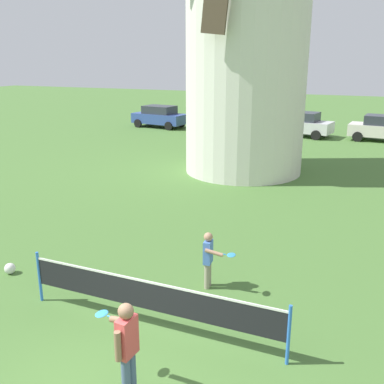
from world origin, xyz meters
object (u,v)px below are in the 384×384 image
player_far (209,257)px  parked_car_silver (299,124)px  player_near (126,344)px  parked_car_blue (160,116)px  parked_car_cream (384,128)px  stray_ball (10,268)px  windmill (248,5)px  parked_car_mustard (225,121)px  tennis_net (149,296)px

player_far → parked_car_silver: bearing=95.0°
player_near → parked_car_blue: 27.09m
parked_car_silver → parked_car_cream: same height
player_far → player_near: bearing=-88.9°
parked_car_silver → player_near: bearing=-85.6°
player_far → parked_car_silver: 21.02m
player_near → stray_ball: 5.21m
windmill → parked_car_mustard: bearing=113.6°
stray_ball → player_near: bearing=-26.5°
stray_ball → parked_car_blue: 23.22m
parked_car_mustard → parked_car_silver: bearing=7.8°
stray_ball → windmill: bearing=79.8°
stray_ball → parked_car_cream: 23.62m
windmill → stray_ball: bearing=-100.2°
stray_ball → parked_car_mustard: (-2.17, 21.51, 0.68)m
windmill → parked_car_silver: size_ratio=3.23×
windmill → player_far: bearing=-77.0°
tennis_net → windmill: bearing=99.1°
parked_car_silver → stray_ball: bearing=-97.0°
player_far → tennis_net: bearing=-103.0°
parked_car_mustard → parked_car_blue: bearing=174.5°
windmill → tennis_net: bearing=-80.9°
tennis_net → parked_car_blue: 25.41m
tennis_net → parked_car_silver: (-1.39, 22.85, 0.12)m
tennis_net → player_far: (0.44, 1.91, 0.05)m
player_near → parked_car_mustard: parked_car_mustard is taller
parked_car_cream → parked_car_mustard: bearing=-175.5°
parked_car_blue → windmill: bearing=-47.4°
parked_car_mustard → tennis_net: bearing=-74.2°
tennis_net → parked_car_mustard: 23.05m
player_far → parked_car_blue: size_ratio=0.31×
parked_car_mustard → parked_car_cream: same height
player_far → parked_car_blue: (-11.89, 20.77, 0.08)m
player_far → stray_ball: player_far is taller
player_near → parked_car_cream: 24.79m
parked_car_cream → windmill: bearing=-118.2°
parked_car_blue → parked_car_silver: 10.06m
tennis_net → parked_car_blue: (-11.45, 22.68, 0.12)m
player_near → parked_car_cream: (3.16, 24.59, -0.06)m
windmill → player_far: size_ratio=10.81×
player_far → stray_ball: (-4.54, -1.24, -0.60)m
tennis_net → parked_car_mustard: size_ratio=1.15×
tennis_net → player_far: player_far is taller
parked_car_blue → parked_car_mustard: 5.21m
player_near → parked_car_silver: (-1.90, 24.48, -0.06)m
player_near → parked_car_mustard: 24.76m
windmill → parked_car_silver: 12.12m
stray_ball → parked_car_silver: 22.36m
parked_car_silver → parked_car_blue: bearing=-179.0°
windmill → player_near: 15.49m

